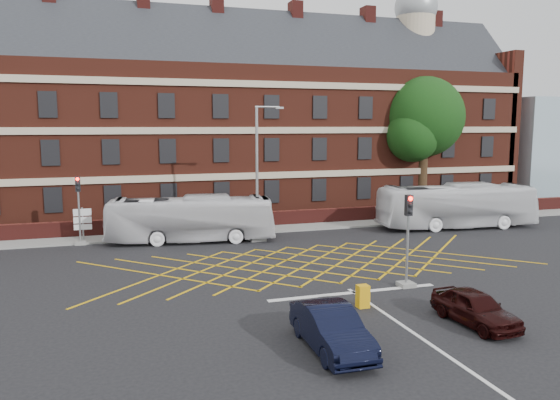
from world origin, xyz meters
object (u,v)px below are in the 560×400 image
object	(u,v)px
car_navy	(331,329)
traffic_light_far	(79,217)
bus_left	(191,219)
deciduous_tree	(423,123)
direction_signs	(83,220)
car_maroon	(475,308)
street_lamp	(258,195)
traffic_light_near	(407,249)
bus_right	(457,206)
utility_cabinet	(363,296)

from	to	relation	value
car_navy	traffic_light_far	bearing A→B (deg)	114.45
bus_left	deciduous_tree	distance (m)	22.75
direction_signs	car_maroon	bearing A→B (deg)	-53.86
bus_left	street_lamp	bearing A→B (deg)	-93.70
traffic_light_far	car_navy	bearing A→B (deg)	-66.16
traffic_light_near	car_navy	bearing A→B (deg)	-137.54
traffic_light_far	car_maroon	bearing A→B (deg)	-52.41
bus_right	street_lamp	bearing A→B (deg)	95.90
direction_signs	utility_cabinet	bearing A→B (deg)	-55.97
direction_signs	utility_cabinet	world-z (taller)	direction_signs
deciduous_tree	direction_signs	world-z (taller)	deciduous_tree
car_navy	direction_signs	distance (m)	22.20
traffic_light_far	direction_signs	bearing A→B (deg)	80.91
street_lamp	direction_signs	size ratio (longest dim) A/B	3.91
car_navy	traffic_light_near	distance (m)	8.32
bus_right	bus_left	bearing A→B (deg)	93.27
car_maroon	deciduous_tree	size ratio (longest dim) A/B	0.33
deciduous_tree	bus_right	bearing A→B (deg)	-103.39
traffic_light_near	direction_signs	size ratio (longest dim) A/B	1.94
car_maroon	bus_right	bearing A→B (deg)	52.74
traffic_light_near	direction_signs	world-z (taller)	traffic_light_near
deciduous_tree	traffic_light_near	size ratio (longest dim) A/B	2.69
car_navy	traffic_light_near	world-z (taller)	traffic_light_near
bus_right	car_maroon	world-z (taller)	bus_right
bus_left	car_navy	world-z (taller)	bus_left
direction_signs	utility_cabinet	xyz separation A→B (m)	(11.43, -16.92, -0.91)
car_navy	traffic_light_far	xyz separation A→B (m)	(-8.67, 19.63, 1.04)
direction_signs	utility_cabinet	size ratio (longest dim) A/B	2.37
bus_right	car_maroon	bearing A→B (deg)	153.10
car_navy	deciduous_tree	distance (m)	32.14
traffic_light_far	utility_cabinet	xyz separation A→B (m)	(11.56, -16.07, -1.30)
car_maroon	traffic_light_near	distance (m)	5.17
car_maroon	deciduous_tree	distance (m)	28.56
car_maroon	traffic_light_near	xyz separation A→B (m)	(0.07, 5.05, 1.11)
deciduous_tree	direction_signs	size ratio (longest dim) A/B	5.23
bus_left	utility_cabinet	bearing A→B (deg)	-153.35
deciduous_tree	traffic_light_far	bearing A→B (deg)	-168.87
bus_left	direction_signs	world-z (taller)	bus_left
direction_signs	street_lamp	bearing A→B (deg)	-15.50
car_navy	car_maroon	bearing A→B (deg)	5.64
car_maroon	direction_signs	size ratio (longest dim) A/B	1.74
car_navy	deciduous_tree	xyz separation A→B (m)	(18.92, 25.05, 6.86)
street_lamp	car_maroon	bearing A→B (deg)	-77.44
car_maroon	street_lamp	size ratio (longest dim) A/B	0.45
bus_left	car_navy	distance (m)	18.52
car_maroon	traffic_light_far	distance (m)	24.13
deciduous_tree	direction_signs	distance (m)	28.52
car_maroon	deciduous_tree	world-z (taller)	deciduous_tree
bus_right	car_navy	bearing A→B (deg)	141.86
street_lamp	bus_right	bearing A→B (deg)	-0.52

